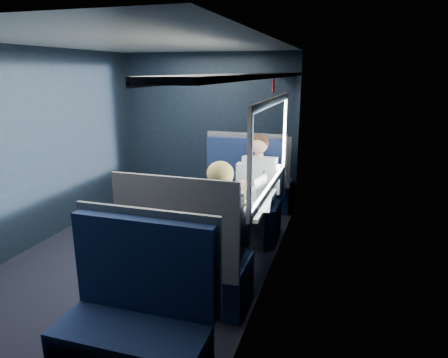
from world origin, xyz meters
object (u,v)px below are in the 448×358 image
(seat_row_back, at_px, (136,328))
(woman, at_px, (222,226))
(laptop, at_px, (255,192))
(bottle_small, at_px, (264,183))
(seat_bay_far, at_px, (189,264))
(table, at_px, (236,207))
(cup, at_px, (263,187))
(man, at_px, (257,184))
(seat_bay_near, at_px, (240,202))
(seat_row_front, at_px, (256,183))

(seat_row_back, relative_size, woman, 0.88)
(laptop, xyz_separation_m, bottle_small, (0.05, 0.21, 0.04))
(bottle_small, bearing_deg, laptop, -103.06)
(seat_bay_far, bearing_deg, table, 78.22)
(laptop, bearing_deg, cup, 83.82)
(man, relative_size, bottle_small, 5.50)
(seat_bay_far, xyz_separation_m, laptop, (0.35, 1.01, 0.39))
(laptop, bearing_deg, table, -142.21)
(man, bearing_deg, seat_bay_near, 146.41)
(seat_bay_far, distance_m, man, 1.62)
(bottle_small, height_order, cup, bottle_small)
(woman, distance_m, bottle_small, 1.06)
(table, bearing_deg, cup, 62.83)
(seat_row_back, bearing_deg, cup, 80.10)
(seat_bay_far, relative_size, man, 0.95)
(seat_row_front, xyz_separation_m, cup, (0.38, -1.41, 0.37))
(seat_row_front, xyz_separation_m, laptop, (0.35, -1.66, 0.39))
(man, bearing_deg, table, -95.52)
(seat_bay_far, distance_m, seat_row_front, 2.67)
(table, xyz_separation_m, seat_bay_near, (-0.19, 0.87, -0.24))
(bottle_small, bearing_deg, seat_bay_far, -108.30)
(table, distance_m, man, 0.70)
(woman, bearing_deg, seat_row_front, 95.70)
(seat_row_front, height_order, cup, seat_row_front)
(seat_bay_near, relative_size, seat_bay_far, 1.00)
(woman, xyz_separation_m, cup, (0.13, 1.09, 0.05))
(seat_bay_far, xyz_separation_m, bottle_small, (0.40, 1.21, 0.43))
(seat_row_back, relative_size, cup, 14.16)
(seat_bay_near, height_order, man, man)
(woman, bearing_deg, table, 95.45)
(man, height_order, laptop, man)
(seat_bay_near, distance_m, seat_row_back, 2.67)
(bottle_small, bearing_deg, man, 112.88)
(seat_bay_near, xyz_separation_m, seat_row_front, (0.01, 0.93, -0.01))
(cup, bearing_deg, seat_row_back, -99.90)
(laptop, relative_size, cup, 4.25)
(seat_row_front, relative_size, laptop, 3.33)
(seat_bay_near, bearing_deg, seat_bay_far, -89.74)
(laptop, bearing_deg, woman, -97.04)
(man, distance_m, laptop, 0.58)
(seat_bay_near, height_order, laptop, seat_bay_near)
(seat_bay_near, distance_m, laptop, 0.91)
(seat_row_back, distance_m, bottle_small, 2.22)
(man, bearing_deg, seat_bay_far, -99.03)
(woman, height_order, bottle_small, woman)
(seat_row_back, relative_size, man, 0.88)
(seat_bay_near, relative_size, man, 0.95)
(man, relative_size, cup, 16.13)
(seat_bay_near, xyz_separation_m, seat_bay_far, (0.01, -1.74, -0.01))
(seat_bay_far, relative_size, laptop, 3.62)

